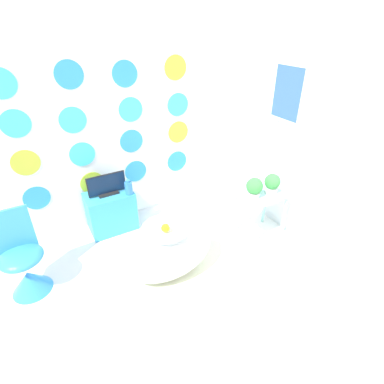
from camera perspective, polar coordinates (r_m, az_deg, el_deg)
ground_plane at (r=2.58m, az=4.25°, el=-29.78°), size 12.00×12.00×0.00m
wall_back_dotted at (r=3.45m, az=-16.42°, el=13.64°), size 4.30×0.05×2.60m
wall_right at (r=3.37m, az=18.80°, el=12.98°), size 0.06×3.20×2.60m
rug at (r=3.11m, az=-3.36°, el=-15.32°), size 1.34×0.90×0.01m
bathtub at (r=2.94m, az=-4.76°, el=-10.93°), size 0.92×0.55×0.57m
rubber_duck at (r=2.67m, az=-5.07°, el=-6.78°), size 0.08×0.09×0.09m
chair at (r=3.18m, az=-29.13°, el=-12.57°), size 0.37×0.37×0.81m
tv_cabinet at (r=3.66m, az=-15.14°, el=-3.58°), size 0.53×0.35×0.48m
tv at (r=3.48m, az=-15.91°, el=1.18°), size 0.43×0.12×0.25m
vase at (r=3.44m, az=-11.97°, el=0.81°), size 0.09×0.09×0.18m
side_table at (r=3.41m, az=12.94°, el=-1.91°), size 0.51×0.36×0.55m
potted_plant_left at (r=3.23m, az=11.77°, el=0.88°), size 0.18×0.18×0.23m
potted_plant_right at (r=3.36m, az=15.03°, el=1.65°), size 0.17×0.17×0.22m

